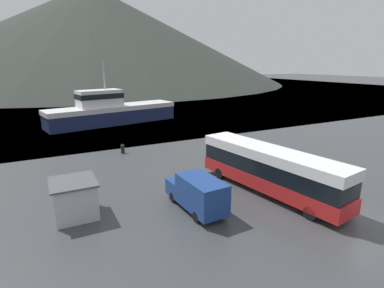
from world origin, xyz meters
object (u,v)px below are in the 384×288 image
(tour_bus, at_px, (269,168))
(fishing_boat, at_px, (111,111))
(delivery_van, at_px, (197,193))
(storage_bin, at_px, (291,158))
(dock_kiosk, at_px, (75,198))

(tour_bus, relative_size, fishing_boat, 0.59)
(delivery_van, height_order, fishing_boat, fishing_boat)
(delivery_van, distance_m, fishing_boat, 32.44)
(tour_bus, xyz_separation_m, delivery_van, (-6.11, -0.07, -0.67))
(tour_bus, distance_m, storage_bin, 7.84)
(tour_bus, xyz_separation_m, dock_kiosk, (-13.41, 2.83, -0.72))
(fishing_boat, distance_m, dock_kiosk, 30.80)
(delivery_van, bearing_deg, dock_kiosk, 155.34)
(tour_bus, height_order, fishing_boat, fishing_boat)
(tour_bus, distance_m, delivery_van, 6.15)
(fishing_boat, height_order, storage_bin, fishing_boat)
(tour_bus, bearing_deg, fishing_boat, 89.44)
(tour_bus, bearing_deg, storage_bin, 23.83)
(tour_bus, height_order, delivery_van, tour_bus)
(storage_bin, distance_m, dock_kiosk, 19.98)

